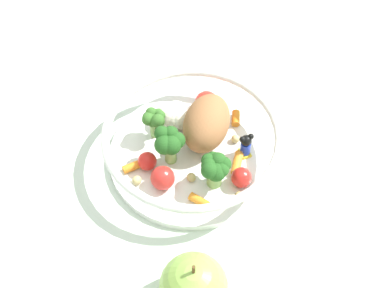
% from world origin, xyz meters
% --- Properties ---
extents(ground_plane, '(2.40, 2.40, 0.00)m').
position_xyz_m(ground_plane, '(0.00, 0.00, 0.00)').
color(ground_plane, silver).
extents(food_container, '(0.23, 0.23, 0.07)m').
position_xyz_m(food_container, '(-0.01, 0.01, 0.03)').
color(food_container, white).
rests_on(food_container, ground_plane).
extents(loose_apple, '(0.07, 0.07, 0.09)m').
position_xyz_m(loose_apple, '(-0.03, -0.19, 0.04)').
color(loose_apple, '#8CB74C').
rests_on(loose_apple, ground_plane).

